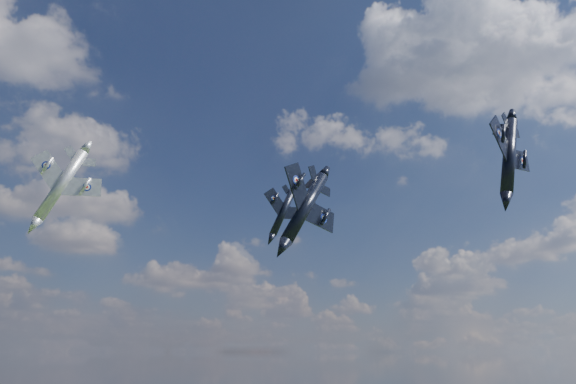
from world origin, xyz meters
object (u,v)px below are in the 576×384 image
jet_right_navy (509,156)px  jet_high_navy (283,212)px  jet_left_silver (61,184)px  jet_lead_navy (305,207)px

jet_right_navy → jet_high_navy: bearing=87.0°
jet_right_navy → jet_left_silver: 51.14m
jet_lead_navy → jet_left_silver: jet_left_silver is taller
jet_lead_navy → jet_left_silver: bearing=127.8°
jet_left_silver → jet_right_navy: bearing=-19.6°
jet_right_navy → jet_high_navy: jet_high_navy is taller
jet_lead_navy → jet_high_navy: 30.47m
jet_lead_navy → jet_right_navy: jet_right_navy is taller
jet_high_navy → jet_right_navy: bearing=-74.1°
jet_right_navy → jet_high_navy: size_ratio=1.15×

